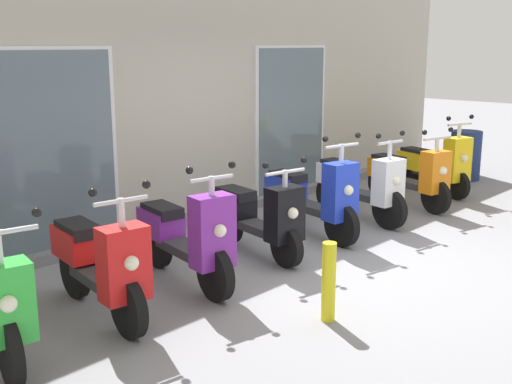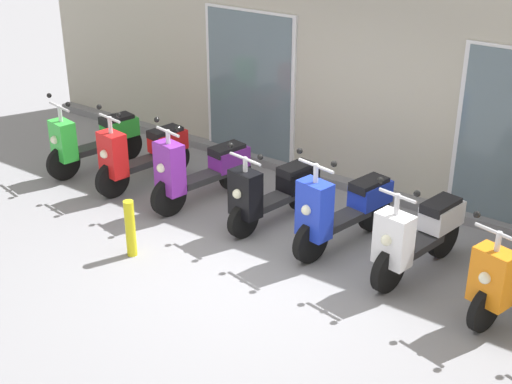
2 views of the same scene
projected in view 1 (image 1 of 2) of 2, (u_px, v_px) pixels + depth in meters
The scene contains 11 objects.
ground_plane at pixel (353, 264), 6.89m from camera, with size 40.00×40.00×0.00m, color gray.
storefront_facade at pixel (184, 96), 8.30m from camera, with size 12.44×0.50×3.41m.
scooter_red at pixel (99, 263), 5.45m from camera, with size 0.60×1.58×1.27m.
scooter_purple at pixel (186, 236), 6.22m from camera, with size 0.64×1.64×1.28m.
scooter_black at pixel (258, 215), 7.09m from camera, with size 0.64×1.51×1.16m.
scooter_blue at pixel (312, 196), 7.79m from camera, with size 0.67×1.64×1.32m.
scooter_white at pixel (361, 185), 8.47m from camera, with size 0.60×1.57×1.25m.
scooter_orange at pixel (409, 175), 9.22m from camera, with size 0.73×1.54×1.20m.
scooter_yellow at pixel (435, 164), 10.02m from camera, with size 0.76×1.45×1.28m.
trash_bin at pixel (465, 155), 11.09m from camera, with size 0.52×0.52×0.85m, color navy.
curb_bollard at pixel (329, 282), 5.41m from camera, with size 0.12×0.12×0.70m, color yellow.
Camera 1 is at (-5.51, -3.66, 2.33)m, focal length 44.71 mm.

